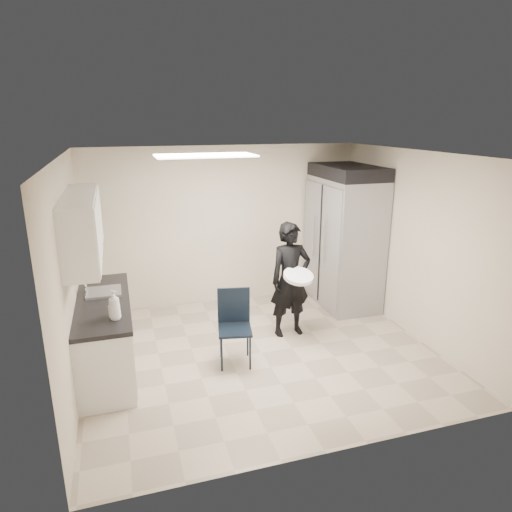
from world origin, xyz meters
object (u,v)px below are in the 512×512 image
object	(u,v)px
lower_counter	(106,337)
man_tuxedo	(290,280)
folding_chair	(235,330)
commercial_fridge	(344,243)

from	to	relation	value
lower_counter	man_tuxedo	bearing A→B (deg)	5.52
folding_chair	man_tuxedo	world-z (taller)	man_tuxedo
folding_chair	man_tuxedo	size ratio (longest dim) A/B	0.56
commercial_fridge	folding_chair	size ratio (longest dim) A/B	2.26
man_tuxedo	folding_chair	bearing A→B (deg)	-151.83
lower_counter	commercial_fridge	world-z (taller)	commercial_fridge
commercial_fridge	folding_chair	world-z (taller)	commercial_fridge
folding_chair	man_tuxedo	bearing A→B (deg)	42.71
man_tuxedo	commercial_fridge	bearing A→B (deg)	29.93
commercial_fridge	folding_chair	xyz separation A→B (m)	(-2.23, -1.43, -0.59)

